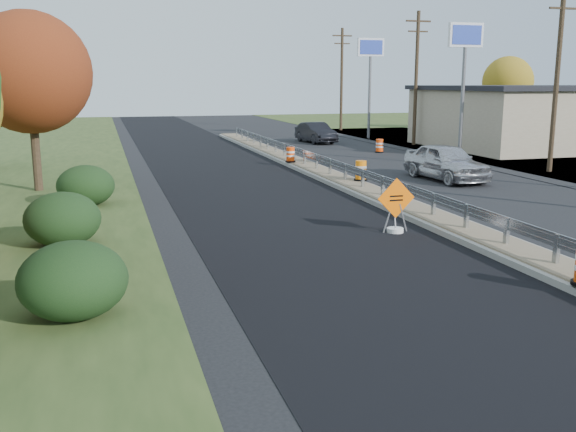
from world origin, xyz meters
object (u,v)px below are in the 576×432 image
object	(u,v)px
barrel_median_far	(290,155)
barrel_shoulder_near	(457,163)
barrel_shoulder_mid	(380,146)
car_silver	(446,162)
caution_sign	(395,219)
car_dark_mid	(316,133)
barrel_median_mid	(361,171)

from	to	relation	value
barrel_median_far	barrel_shoulder_near	distance (m)	8.78
barrel_shoulder_mid	car_silver	world-z (taller)	car_silver
caution_sign	barrel_shoulder_mid	world-z (taller)	caution_sign
caution_sign	car_dark_mid	world-z (taller)	caution_sign
caution_sign	barrel_shoulder_mid	size ratio (longest dim) A/B	1.94
caution_sign	barrel_median_far	world-z (taller)	caution_sign
barrel_median_far	car_dark_mid	xyz separation A→B (m)	(5.76, 12.86, 0.14)
barrel_median_mid	car_silver	size ratio (longest dim) A/B	0.18
barrel_shoulder_near	barrel_shoulder_mid	xyz separation A→B (m)	(-0.13, 9.39, -0.01)
barrel_median_mid	barrel_median_far	size ratio (longest dim) A/B	1.08
barrel_median_mid	barrel_shoulder_mid	xyz separation A→B (m)	(6.45, 12.43, -0.24)
barrel_shoulder_near	car_dark_mid	bearing A→B (deg)	96.41
barrel_median_mid	barrel_shoulder_mid	size ratio (longest dim) A/B	1.02
barrel_median_mid	barrel_shoulder_near	xyz separation A→B (m)	(6.58, 3.04, -0.22)
car_dark_mid	barrel_median_mid	bearing A→B (deg)	-108.74
barrel_median_far	barrel_shoulder_mid	xyz separation A→B (m)	(7.55, 5.14, -0.20)
barrel_median_far	caution_sign	bearing A→B (deg)	-94.86
barrel_shoulder_near	car_silver	distance (m)	3.35
barrel_median_far	car_silver	bearing A→B (deg)	-50.76
car_silver	barrel_median_far	bearing A→B (deg)	125.18
caution_sign	barrel_shoulder_near	world-z (taller)	caution_sign
barrel_shoulder_mid	barrel_median_far	bearing A→B (deg)	-145.75
caution_sign	car_dark_mid	size ratio (longest dim) A/B	0.36
barrel_median_mid	car_silver	bearing A→B (deg)	6.15
barrel_median_mid	barrel_median_far	bearing A→B (deg)	98.58
barrel_median_mid	car_dark_mid	distance (m)	20.68
barrel_shoulder_near	car_silver	bearing A→B (deg)	-129.67
car_dark_mid	caution_sign	bearing A→B (deg)	-109.58
barrel_median_mid	car_dark_mid	xyz separation A→B (m)	(4.66, 20.15, 0.11)
caution_sign	car_silver	bearing A→B (deg)	51.65
caution_sign	barrel_median_mid	distance (m)	9.04
caution_sign	car_silver	size ratio (longest dim) A/B	0.34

